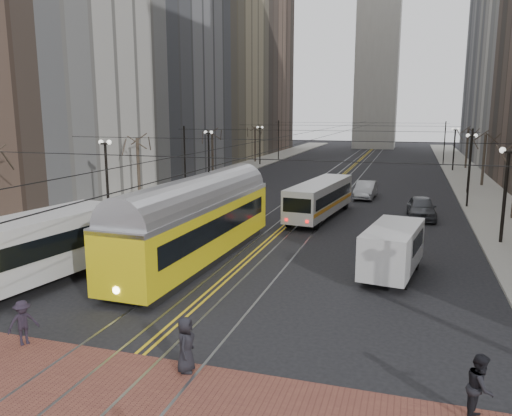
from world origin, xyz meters
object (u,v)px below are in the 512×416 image
Objects in this scene: pedestrian_a at (186,344)px; pedestrian_c at (480,387)px; rear_bus at (320,200)px; streetcar at (198,229)px; pedestrian_d at (23,323)px; cargo_van at (392,252)px; sedan_grey at (421,208)px; sedan_silver at (366,190)px.

pedestrian_c is at bearing -100.54° from pedestrian_a.
rear_bus reaches higher than pedestrian_c.
streetcar is 11.87m from pedestrian_a.
cargo_van is at bearing -11.70° from pedestrian_d.
pedestrian_a is at bearing -66.16° from streetcar.
rear_bus is at bearing 30.77° from pedestrian_c.
rear_bus is 24.78m from pedestrian_d.
pedestrian_d is (-14.43, 0.00, -0.12)m from pedestrian_c.
sedan_grey is 2.71× the size of pedestrian_c.
rear_bus is 13.96m from cargo_van.
cargo_van reaches higher than sedan_silver.
pedestrian_a is 1.11× the size of pedestrian_d.
pedestrian_a is at bearing -109.02° from sedan_grey.
streetcar is at bearing 11.49° from pedestrian_a.
pedestrian_a is at bearing -82.84° from rear_bus.
rear_bus is 10.35m from sedan_silver.
streetcar is 2.68× the size of cargo_van.
cargo_van is 11.65m from pedestrian_c.
streetcar reaches higher than pedestrian_a.
pedestrian_a is (-2.41, -34.05, 0.10)m from sedan_silver.
pedestrian_d is at bearing 79.46° from pedestrian_a.
streetcar is 10.14m from cargo_van.
pedestrian_c is (1.08, -25.94, 0.08)m from sedan_grey.
pedestrian_c is at bearing -68.12° from cargo_van.
pedestrian_c is (8.32, 0.00, 0.03)m from pedestrian_a.
streetcar is 1.43× the size of rear_bus.
pedestrian_a is at bearing -90.97° from sedan_silver.
rear_bus is at bearing 20.44° from pedestrian_d.
sedan_grey is (11.67, 14.96, -0.93)m from streetcar.
cargo_van is at bearing 24.50° from pedestrian_c.
sedan_grey is 1.02× the size of sedan_silver.
pedestrian_a is (-5.68, -11.35, -0.34)m from cargo_van.
streetcar reaches higher than sedan_grey.
pedestrian_d is (-6.12, 0.00, -0.09)m from pedestrian_a.
cargo_van is at bearing -99.53° from sedan_grey.
streetcar reaches higher than cargo_van.
pedestrian_c is at bearing -55.59° from pedestrian_d.
pedestrian_c reaches higher than pedestrian_d.
rear_bus is 5.80× the size of pedestrian_c.
pedestrian_a is 6.12m from pedestrian_d.
pedestrian_c is at bearing -77.08° from sedan_silver.
rear_bus is 6.65× the size of pedestrian_d.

